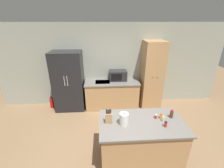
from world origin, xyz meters
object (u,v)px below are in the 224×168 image
at_px(kettle, 124,119).
at_px(fire_extinguisher, 52,103).
at_px(spice_bottle_amber_oil, 161,116).
at_px(spice_bottle_pale_salt, 166,124).
at_px(spice_bottle_green_herb, 156,117).
at_px(refrigerator, 69,82).
at_px(spice_bottle_short_red, 163,119).
at_px(pantry_cabinet, 152,75).
at_px(microwave, 118,75).
at_px(spice_bottle_tall_dark, 172,114).
at_px(knife_block, 109,118).

relative_size(kettle, fire_extinguisher, 0.62).
xyz_separation_m(spice_bottle_amber_oil, spice_bottle_pale_salt, (-0.01, -0.24, 0.01)).
relative_size(spice_bottle_green_herb, spice_bottle_pale_salt, 0.75).
height_order(refrigerator, spice_bottle_green_herb, refrigerator).
height_order(spice_bottle_short_red, kettle, kettle).
xyz_separation_m(refrigerator, spice_bottle_short_red, (2.13, -2.12, 0.07)).
bearing_deg(spice_bottle_amber_oil, spice_bottle_short_red, -84.94).
xyz_separation_m(pantry_cabinet, microwave, (-1.05, 0.10, -0.01)).
height_order(spice_bottle_short_red, spice_bottle_green_herb, spice_bottle_short_red).
distance_m(spice_bottle_short_red, fire_extinguisher, 3.58).
bearing_deg(spice_bottle_short_red, spice_bottle_tall_dark, 27.60).
relative_size(knife_block, kettle, 1.19).
xyz_separation_m(spice_bottle_tall_dark, spice_bottle_amber_oil, (-0.21, -0.01, -0.03)).
bearing_deg(pantry_cabinet, spice_bottle_tall_dark, -97.05).
bearing_deg(refrigerator, pantry_cabinet, 0.45).
bearing_deg(spice_bottle_green_herb, microwave, 103.21).
xyz_separation_m(pantry_cabinet, spice_bottle_tall_dark, (-0.25, -2.03, -0.04)).
xyz_separation_m(pantry_cabinet, kettle, (-1.18, -2.18, -0.00)).
bearing_deg(kettle, spice_bottle_pale_salt, -8.59).
bearing_deg(spice_bottle_green_herb, refrigerator, 135.18).
relative_size(refrigerator, spice_bottle_amber_oil, 19.80).
bearing_deg(spice_bottle_short_red, spice_bottle_amber_oil, 95.06).
xyz_separation_m(spice_bottle_short_red, kettle, (-0.73, -0.04, 0.06)).
distance_m(spice_bottle_amber_oil, kettle, 0.74).
bearing_deg(refrigerator, spice_bottle_amber_oil, -43.66).
relative_size(pantry_cabinet, spice_bottle_green_herb, 26.11).
relative_size(refrigerator, kettle, 7.31).
bearing_deg(knife_block, spice_bottle_amber_oil, 3.94).
relative_size(microwave, spice_bottle_short_red, 5.00).
relative_size(spice_bottle_tall_dark, fire_extinguisher, 0.41).
height_order(spice_bottle_amber_oil, kettle, kettle).
xyz_separation_m(microwave, kettle, (-0.13, -2.28, 0.01)).
bearing_deg(refrigerator, spice_bottle_short_red, -44.81).
xyz_separation_m(spice_bottle_pale_salt, kettle, (-0.72, 0.11, 0.06)).
xyz_separation_m(refrigerator, spice_bottle_green_herb, (2.03, -2.02, 0.05)).
relative_size(pantry_cabinet, microwave, 3.90).
relative_size(microwave, knife_block, 1.81).
height_order(knife_block, kettle, knife_block).
bearing_deg(spice_bottle_short_red, spice_bottle_pale_salt, -95.53).
relative_size(knife_block, fire_extinguisher, 0.74).
bearing_deg(spice_bottle_tall_dark, spice_bottle_pale_salt, -130.20).
bearing_deg(microwave, spice_bottle_green_herb, -76.79).
height_order(knife_block, spice_bottle_tall_dark, knife_block).
bearing_deg(spice_bottle_amber_oil, knife_block, -176.06).
distance_m(spice_bottle_tall_dark, spice_bottle_amber_oil, 0.21).
distance_m(knife_block, spice_bottle_green_herb, 0.90).
bearing_deg(pantry_cabinet, refrigerator, -179.55).
distance_m(refrigerator, spice_bottle_pale_salt, 3.10).
bearing_deg(kettle, fire_extinguisher, 132.81).
distance_m(refrigerator, kettle, 2.57).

